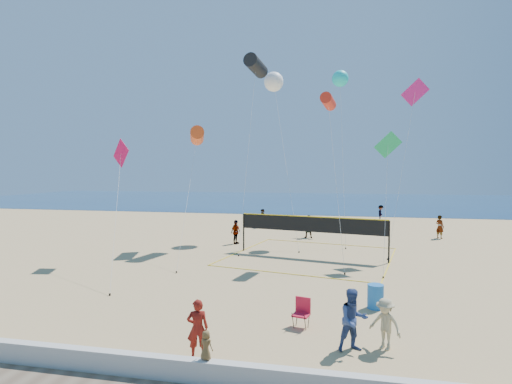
% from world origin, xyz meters
% --- Properties ---
extents(ground, '(120.00, 120.00, 0.00)m').
position_xyz_m(ground, '(0.00, 0.00, 0.00)').
color(ground, tan).
rests_on(ground, ground).
extents(ocean, '(140.00, 50.00, 0.03)m').
position_xyz_m(ocean, '(0.00, 62.00, 0.01)').
color(ocean, navy).
rests_on(ocean, ground).
extents(seawall, '(32.00, 0.30, 0.60)m').
position_xyz_m(seawall, '(0.00, -3.00, 0.30)').
color(seawall, beige).
rests_on(seawall, ground).
extents(woman, '(0.73, 0.59, 1.74)m').
position_xyz_m(woman, '(-1.04, -1.66, 0.87)').
color(woman, maroon).
rests_on(woman, ground).
extents(toddler, '(0.43, 0.35, 0.77)m').
position_xyz_m(toddler, '(-0.34, -2.94, 0.98)').
color(toddler, brown).
rests_on(toddler, seawall).
extents(bystander_a, '(1.14, 1.02, 1.92)m').
position_xyz_m(bystander_a, '(3.49, -0.30, 0.96)').
color(bystander_a, navy).
rests_on(bystander_a, ground).
extents(bystander_b, '(1.18, 1.06, 1.59)m').
position_xyz_m(bystander_b, '(4.46, 0.01, 0.80)').
color(bystander_b, tan).
rests_on(bystander_b, ground).
extents(far_person_0, '(0.80, 1.15, 1.82)m').
position_xyz_m(far_person_0, '(-4.55, 16.40, 0.91)').
color(far_person_0, gray).
rests_on(far_person_0, ground).
extents(far_person_1, '(1.80, 0.82, 1.87)m').
position_xyz_m(far_person_1, '(0.65, 20.31, 0.93)').
color(far_person_1, gray).
rests_on(far_person_1, ground).
extents(far_person_2, '(0.80, 0.83, 1.91)m').
position_xyz_m(far_person_2, '(11.20, 22.13, 0.96)').
color(far_person_2, gray).
rests_on(far_person_2, ground).
extents(far_person_3, '(1.06, 0.94, 1.82)m').
position_xyz_m(far_person_3, '(-4.11, 25.28, 0.91)').
color(far_person_3, gray).
rests_on(far_person_3, ground).
extents(far_person_4, '(0.90, 1.27, 1.78)m').
position_xyz_m(far_person_4, '(7.64, 32.69, 0.89)').
color(far_person_4, gray).
rests_on(far_person_4, ground).
extents(camp_chair, '(0.66, 0.78, 1.14)m').
position_xyz_m(camp_chair, '(1.78, 1.28, 0.58)').
color(camp_chair, red).
rests_on(camp_chair, ground).
extents(trash_barrel, '(0.68, 0.68, 0.96)m').
position_xyz_m(trash_barrel, '(4.51, 3.78, 0.48)').
color(trash_barrel, blue).
rests_on(trash_barrel, ground).
extents(volleyball_net, '(11.52, 11.40, 2.62)m').
position_xyz_m(volleyball_net, '(1.33, 13.08, 1.81)').
color(volleyball_net, black).
rests_on(volleyball_net, ground).
extents(kite_0, '(2.48, 9.06, 8.73)m').
position_xyz_m(kite_0, '(-7.09, 15.12, 8.08)').
color(kite_0, '#EC4E1A').
rests_on(kite_0, ground).
extents(kite_1, '(1.52, 7.26, 14.37)m').
position_xyz_m(kite_1, '(-3.31, 18.02, 13.64)').
color(kite_1, black).
rests_on(kite_1, ground).
extents(kite_2, '(1.59, 4.79, 10.29)m').
position_xyz_m(kite_2, '(2.35, 12.70, 9.81)').
color(kite_2, red).
rests_on(kite_2, ground).
extents(kite_3, '(4.08, 7.21, 7.51)m').
position_xyz_m(kite_3, '(-9.95, 9.49, 6.30)').
color(kite_3, '#D30C4E').
rests_on(kite_3, ground).
extents(kite_4, '(1.63, 4.02, 7.89)m').
position_xyz_m(kite_4, '(5.86, 12.13, 6.72)').
color(kite_4, '#20BC63').
rests_on(kite_4, ground).
extents(kite_5, '(2.85, 2.84, 11.66)m').
position_xyz_m(kite_5, '(7.86, 15.56, 10.23)').
color(kite_5, '#DA1F7F').
rests_on(kite_5, ground).
extents(kite_6, '(3.80, 8.12, 13.92)m').
position_xyz_m(kite_6, '(-2.44, 21.30, 13.09)').
color(kite_6, white).
rests_on(kite_6, ground).
extents(kite_7, '(1.34, 5.29, 13.62)m').
position_xyz_m(kite_7, '(3.09, 20.62, 12.95)').
color(kite_7, '#18DAD8').
rests_on(kite_7, ground).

